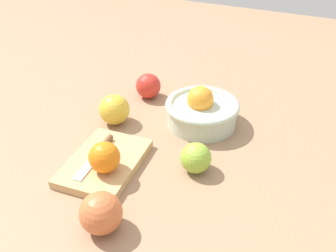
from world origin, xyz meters
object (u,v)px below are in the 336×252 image
(bowl, at_px, (202,110))
(apple_back_center, at_px, (196,158))
(apple_back_right, at_px, (101,213))
(apple_front_left, at_px, (114,110))
(cutting_board, at_px, (105,163))
(knife, at_px, (100,151))
(apple_front_left_2, at_px, (148,86))
(orange_on_board, at_px, (104,157))

(bowl, height_order, apple_back_center, bowl)
(apple_back_right, distance_m, apple_front_left, 0.35)
(bowl, bearing_deg, cutting_board, -28.39)
(cutting_board, xyz_separation_m, apple_back_center, (-0.07, 0.19, 0.02))
(knife, xyz_separation_m, apple_back_center, (-0.05, 0.21, 0.01))
(apple_back_center, bearing_deg, apple_front_left_2, -136.13)
(orange_on_board, relative_size, apple_front_left_2, 0.93)
(cutting_board, xyz_separation_m, apple_front_left, (-0.16, -0.07, 0.03))
(apple_front_left_2, bearing_deg, apple_back_center, 43.87)
(cutting_board, distance_m, apple_front_left_2, 0.32)
(knife, bearing_deg, apple_front_left_2, -174.51)
(apple_back_right, height_order, apple_front_left_2, apple_back_right)
(apple_front_left, xyz_separation_m, apple_front_left_2, (-0.16, 0.02, -0.00))
(apple_back_center, bearing_deg, knife, -75.38)
(bowl, relative_size, apple_front_left, 2.39)
(bowl, relative_size, knife, 1.22)
(orange_on_board, distance_m, apple_back_center, 0.19)
(bowl, height_order, apple_back_right, bowl)
(bowl, distance_m, apple_back_right, 0.41)
(orange_on_board, bearing_deg, apple_front_left_2, -168.19)
(bowl, xyz_separation_m, knife, (0.23, -0.16, -0.02))
(cutting_board, height_order, knife, knife)
(orange_on_board, distance_m, knife, 0.07)
(cutting_board, distance_m, apple_front_left, 0.18)
(bowl, distance_m, apple_back_center, 0.19)
(knife, xyz_separation_m, apple_front_left_2, (-0.30, -0.03, 0.01))
(orange_on_board, height_order, apple_back_right, orange_on_board)
(knife, height_order, apple_back_center, apple_back_center)
(bowl, bearing_deg, apple_back_right, -6.55)
(apple_back_right, xyz_separation_m, apple_front_left, (-0.32, -0.16, 0.00))
(cutting_board, distance_m, knife, 0.03)
(knife, relative_size, apple_back_right, 1.97)
(cutting_board, height_order, orange_on_board, orange_on_board)
(apple_front_left_2, bearing_deg, orange_on_board, 11.81)
(orange_on_board, height_order, apple_back_center, orange_on_board)
(orange_on_board, distance_m, apple_front_left_2, 0.36)
(orange_on_board, xyz_separation_m, apple_back_right, (0.12, 0.07, -0.01))
(apple_front_left_2, distance_m, apple_back_center, 0.35)
(knife, bearing_deg, apple_front_left, -161.92)
(apple_front_left_2, relative_size, apple_back_center, 1.06)
(orange_on_board, bearing_deg, apple_front_left, -154.39)
(cutting_board, xyz_separation_m, knife, (-0.02, -0.02, 0.01))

